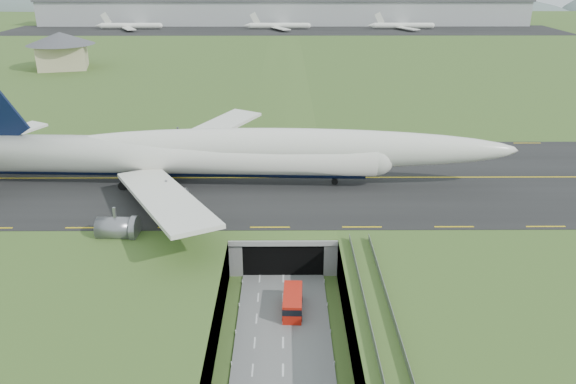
{
  "coord_description": "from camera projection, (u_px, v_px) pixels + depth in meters",
  "views": [
    {
      "loc": [
        0.27,
        -64.55,
        43.71
      ],
      "look_at": [
        0.78,
        20.0,
        8.65
      ],
      "focal_mm": 35.0,
      "sensor_mm": 36.0,
      "label": 1
    }
  ],
  "objects": [
    {
      "name": "distant_hills",
      "position": [
        360.0,
        21.0,
        475.46
      ],
      "size": [
        700.0,
        91.0,
        60.0
      ],
      "color": "slate",
      "rests_on": "ground"
    },
    {
      "name": "taxiway",
      "position": [
        283.0,
        178.0,
        104.52
      ],
      "size": [
        800.0,
        44.0,
        0.18
      ],
      "primitive_type": "cube",
      "color": "black",
      "rests_on": "airfield_deck"
    },
    {
      "name": "tunnel_portal",
      "position": [
        283.0,
        230.0,
        90.53
      ],
      "size": [
        17.0,
        22.3,
        6.0
      ],
      "color": "gray",
      "rests_on": "ground"
    },
    {
      "name": "cargo_terminal",
      "position": [
        284.0,
        12.0,
        347.6
      ],
      "size": [
        320.0,
        67.0,
        15.6
      ],
      "color": "#B2B2B2",
      "rests_on": "ground"
    },
    {
      "name": "ground",
      "position": [
        283.0,
        307.0,
        76.37
      ],
      "size": [
        900.0,
        900.0,
        0.0
      ],
      "primitive_type": "plane",
      "color": "#355020",
      "rests_on": "ground"
    },
    {
      "name": "airfield_deck",
      "position": [
        283.0,
        288.0,
        75.22
      ],
      "size": [
        800.0,
        800.0,
        6.0
      ],
      "primitive_type": "cube",
      "color": "gray",
      "rests_on": "ground"
    },
    {
      "name": "shuttle_tram",
      "position": [
        293.0,
        302.0,
        74.71
      ],
      "size": [
        2.81,
        6.81,
        2.76
      ],
      "rotation": [
        0.0,
        0.0,
        -0.04
      ],
      "color": "red",
      "rests_on": "ground"
    },
    {
      "name": "trench_road",
      "position": [
        283.0,
        341.0,
        69.4
      ],
      "size": [
        12.0,
        75.0,
        0.2
      ],
      "primitive_type": "cube",
      "color": "slate",
      "rests_on": "ground"
    },
    {
      "name": "service_building",
      "position": [
        61.0,
        47.0,
        207.33
      ],
      "size": [
        29.66,
        29.66,
        13.28
      ],
      "rotation": [
        0.0,
        0.0,
        0.25
      ],
      "color": "#C1B58B",
      "rests_on": "ground"
    },
    {
      "name": "jumbo_jet",
      "position": [
        216.0,
        154.0,
        99.87
      ],
      "size": [
        103.46,
        64.88,
        21.48
      ],
      "rotation": [
        0.0,
        0.0,
        -0.04
      ],
      "color": "white",
      "rests_on": "ground"
    },
    {
      "name": "guideway",
      "position": [
        391.0,
        370.0,
        56.74
      ],
      "size": [
        3.0,
        53.0,
        7.05
      ],
      "color": "#A8A8A3",
      "rests_on": "ground"
    }
  ]
}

